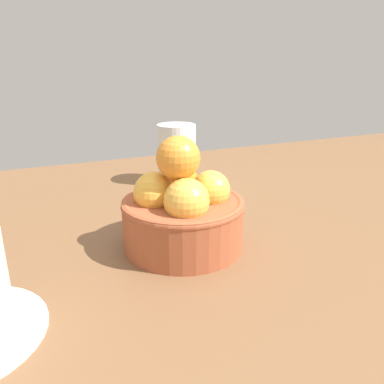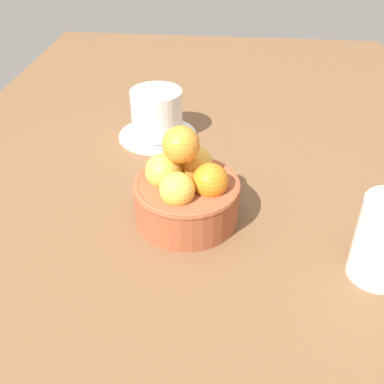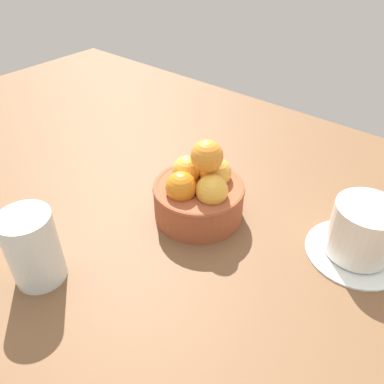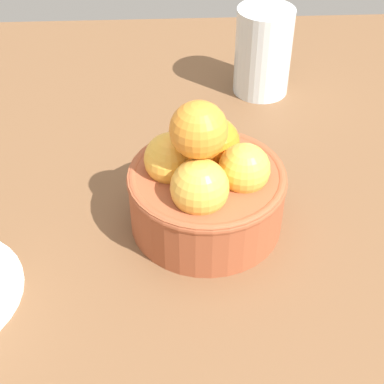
{
  "view_description": "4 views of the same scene",
  "coord_description": "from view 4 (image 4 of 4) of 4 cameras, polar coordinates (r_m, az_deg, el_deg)",
  "views": [
    {
      "loc": [
        14.93,
        37.16,
        20.47
      ],
      "look_at": [
        -0.8,
        0.71,
        6.7
      ],
      "focal_mm": 35.86,
      "sensor_mm": 36.0,
      "label": 1
    },
    {
      "loc": [
        -47.47,
        -5.43,
        38.5
      ],
      "look_at": [
        -0.95,
        -0.78,
        4.94
      ],
      "focal_mm": 42.79,
      "sensor_mm": 36.0,
      "label": 2
    },
    {
      "loc": [
        28.86,
        -36.25,
        39.69
      ],
      "look_at": [
        0.03,
        -1.61,
        5.38
      ],
      "focal_mm": 36.3,
      "sensor_mm": 36.0,
      "label": 3
    },
    {
      "loc": [
        3.16,
        38.67,
        37.1
      ],
      "look_at": [
        1.34,
        1.34,
        4.79
      ],
      "focal_mm": 54.92,
      "sensor_mm": 36.0,
      "label": 4
    }
  ],
  "objects": [
    {
      "name": "water_glass",
      "position": [
        0.7,
        6.91,
        13.4
      ],
      "size": [
        6.55,
        6.55,
        10.18
      ],
      "primitive_type": "cylinder",
      "color": "silver",
      "rests_on": "ground_plane"
    },
    {
      "name": "terracotta_bowl",
      "position": [
        0.51,
        1.36,
        0.68
      ],
      "size": [
        13.81,
        13.81,
        13.05
      ],
      "color": "#9E4C2D",
      "rests_on": "ground_plane"
    },
    {
      "name": "ground_plane",
      "position": [
        0.55,
        1.34,
        -4.17
      ],
      "size": [
        159.76,
        86.63,
        3.4
      ],
      "primitive_type": "cube",
      "color": "brown"
    }
  ]
}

